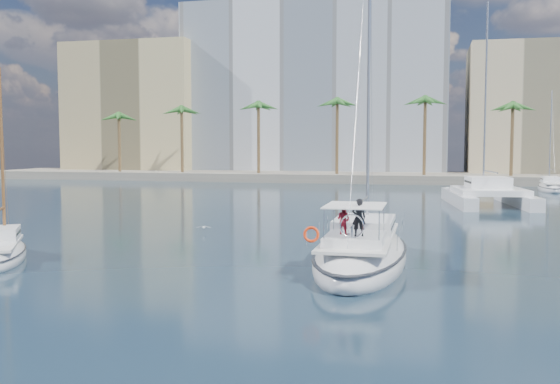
# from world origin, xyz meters

# --- Properties ---
(ground) EXTENTS (160.00, 160.00, 0.00)m
(ground) POSITION_xyz_m (0.00, 0.00, 0.00)
(ground) COLOR black
(ground) RESTS_ON ground
(quay) EXTENTS (120.00, 14.00, 1.20)m
(quay) POSITION_xyz_m (0.00, 61.00, 0.60)
(quay) COLOR gray
(quay) RESTS_ON ground
(building_modern) EXTENTS (42.00, 16.00, 28.00)m
(building_modern) POSITION_xyz_m (-12.00, 73.00, 14.00)
(building_modern) COLOR silver
(building_modern) RESTS_ON ground
(building_tan_left) EXTENTS (22.00, 14.00, 22.00)m
(building_tan_left) POSITION_xyz_m (-42.00, 69.00, 11.00)
(building_tan_left) COLOR tan
(building_tan_left) RESTS_ON ground
(building_beige) EXTENTS (20.00, 14.00, 20.00)m
(building_beige) POSITION_xyz_m (22.00, 70.00, 10.00)
(building_beige) COLOR beige
(building_beige) RESTS_ON ground
(palm_left) EXTENTS (3.60, 3.60, 12.30)m
(palm_left) POSITION_xyz_m (-34.00, 57.00, 10.28)
(palm_left) COLOR brown
(palm_left) RESTS_ON ground
(palm_centre) EXTENTS (3.60, 3.60, 12.30)m
(palm_centre) POSITION_xyz_m (0.00, 57.00, 10.28)
(palm_centre) COLOR brown
(palm_centre) RESTS_ON ground
(main_sloop) EXTENTS (3.94, 12.36, 18.35)m
(main_sloop) POSITION_xyz_m (3.20, -2.49, 0.55)
(main_sloop) COLOR silver
(main_sloop) RESTS_ON ground
(small_sloop) EXTENTS (5.14, 6.80, 9.56)m
(small_sloop) POSITION_xyz_m (-13.20, -5.11, 0.38)
(small_sloop) COLOR silver
(small_sloop) RESTS_ON ground
(catamaran) EXTENTS (7.64, 13.12, 18.15)m
(catamaran) POSITION_xyz_m (11.29, 27.55, 1.16)
(catamaran) COLOR silver
(catamaran) RESTS_ON ground
(seagull) EXTENTS (0.93, 0.40, 0.17)m
(seagull) POSITION_xyz_m (-7.21, 5.67, 0.33)
(seagull) COLOR silver
(seagull) RESTS_ON ground
(moored_yacht_a) EXTENTS (3.37, 9.52, 11.90)m
(moored_yacht_a) POSITION_xyz_m (20.00, 47.00, 0.00)
(moored_yacht_a) COLOR silver
(moored_yacht_a) RESTS_ON ground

